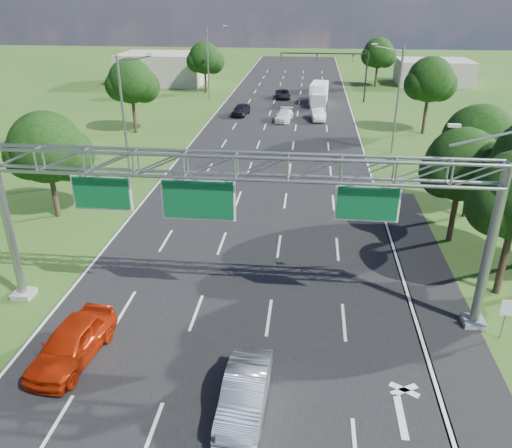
# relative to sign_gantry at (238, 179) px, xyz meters

# --- Properties ---
(ground) EXTENTS (220.00, 220.00, 0.00)m
(ground) POSITION_rel_sign_gantry_xyz_m (-0.33, 18.00, -6.89)
(ground) COLOR #285218
(ground) RESTS_ON ground
(road) EXTENTS (18.00, 180.00, 0.02)m
(road) POSITION_rel_sign_gantry_xyz_m (-0.33, 18.00, -6.89)
(road) COLOR black
(road) RESTS_ON ground
(road_flare) EXTENTS (3.00, 30.00, 0.02)m
(road_flare) POSITION_rel_sign_gantry_xyz_m (9.87, 2.00, -6.89)
(road_flare) COLOR black
(road_flare) RESTS_ON ground
(sign_gantry) EXTENTS (23.50, 1.00, 9.56)m
(sign_gantry) POSITION_rel_sign_gantry_xyz_m (0.00, 0.00, 0.00)
(sign_gantry) COLOR gray
(sign_gantry) RESTS_ON ground
(regulatory_sign) EXTENTS (0.60, 0.08, 2.10)m
(regulatory_sign) POSITION_rel_sign_gantry_xyz_m (12.07, -1.02, -5.38)
(regulatory_sign) COLOR gray
(regulatory_sign) RESTS_ON ground
(traffic_signal) EXTENTS (12.21, 0.24, 7.00)m
(traffic_signal) POSITION_rel_sign_gantry_xyz_m (7.15, 53.00, -1.72)
(traffic_signal) COLOR black
(traffic_signal) RESTS_ON ground
(streetlight_l_near) EXTENTS (2.97, 0.22, 10.16)m
(streetlight_l_near) POSITION_rel_sign_gantry_xyz_m (-11.63, 18.00, -1.31)
(streetlight_l_near) COLOR gray
(streetlight_l_near) RESTS_ON ground
(streetlight_l_far) EXTENTS (2.97, 0.22, 10.16)m
(streetlight_l_far) POSITION_rel_sign_gantry_xyz_m (-11.63, 53.00, -1.31)
(streetlight_l_far) COLOR gray
(streetlight_l_far) RESTS_ON ground
(streetlight_r_mid) EXTENTS (2.97, 0.22, 10.16)m
(streetlight_r_mid) POSITION_rel_sign_gantry_xyz_m (10.97, 28.00, -1.31)
(streetlight_r_mid) COLOR gray
(streetlight_r_mid) RESTS_ON ground
(tree_verge_la) EXTENTS (5.76, 4.80, 7.40)m
(tree_verge_la) POSITION_rel_sign_gantry_xyz_m (-14.25, 10.04, -2.13)
(tree_verge_la) COLOR #2D2116
(tree_verge_la) RESTS_ON ground
(tree_verge_lb) EXTENTS (5.76, 4.80, 8.06)m
(tree_verge_lb) POSITION_rel_sign_gantry_xyz_m (-16.25, 33.04, -1.48)
(tree_verge_lb) COLOR #2D2116
(tree_verge_lb) RESTS_ON ground
(tree_verge_lc) EXTENTS (5.76, 4.80, 7.62)m
(tree_verge_lc) POSITION_rel_sign_gantry_xyz_m (-13.25, 58.04, -1.92)
(tree_verge_lc) COLOR #2D2116
(tree_verge_lc) RESTS_ON ground
(tree_verge_rd) EXTENTS (5.76, 4.80, 8.28)m
(tree_verge_rd) POSITION_rel_sign_gantry_xyz_m (15.75, 36.04, -1.26)
(tree_verge_rd) COLOR #2D2116
(tree_verge_rd) RESTS_ON ground
(tree_verge_re) EXTENTS (5.76, 4.80, 7.84)m
(tree_verge_re) POSITION_rel_sign_gantry_xyz_m (13.75, 66.04, -1.70)
(tree_verge_re) COLOR #2D2116
(tree_verge_re) RESTS_ON ground
(building_left) EXTENTS (14.00, 10.00, 5.00)m
(building_left) POSITION_rel_sign_gantry_xyz_m (-22.33, 66.00, -4.39)
(building_left) COLOR #AC9F90
(building_left) RESTS_ON ground
(building_right) EXTENTS (12.00, 9.00, 4.00)m
(building_right) POSITION_rel_sign_gantry_xyz_m (23.67, 70.00, -4.89)
(building_right) COLOR #AC9F90
(building_right) RESTS_ON ground
(red_coupe) EXTENTS (2.59, 5.18, 1.70)m
(red_coupe) POSITION_rel_sign_gantry_xyz_m (-6.61, -4.37, -6.04)
(red_coupe) COLOR #B52408
(red_coupe) RESTS_ON ground
(silver_sedan) EXTENTS (1.78, 4.60, 1.49)m
(silver_sedan) POSITION_rel_sign_gantry_xyz_m (1.04, -6.37, -6.15)
(silver_sedan) COLOR #A5ABB1
(silver_sedan) RESTS_ON ground
(car_queue_a) EXTENTS (2.28, 4.71, 1.32)m
(car_queue_a) POSITION_rel_sign_gantry_xyz_m (-0.06, 40.41, -6.23)
(car_queue_a) COLOR white
(car_queue_a) RESTS_ON ground
(car_queue_b) EXTENTS (2.57, 4.70, 1.25)m
(car_queue_b) POSITION_rel_sign_gantry_xyz_m (-1.05, 54.61, -6.27)
(car_queue_b) COLOR black
(car_queue_b) RESTS_ON ground
(car_queue_c) EXTENTS (2.24, 4.46, 1.46)m
(car_queue_c) POSITION_rel_sign_gantry_xyz_m (-5.71, 42.73, -6.16)
(car_queue_c) COLOR black
(car_queue_c) RESTS_ON ground
(car_queue_d) EXTENTS (2.04, 4.47, 1.42)m
(car_queue_d) POSITION_rel_sign_gantry_xyz_m (3.98, 41.21, -6.18)
(car_queue_d) COLOR silver
(car_queue_d) RESTS_ON ground
(box_truck) EXTENTS (2.73, 7.63, 2.82)m
(box_truck) POSITION_rel_sign_gantry_xyz_m (4.19, 50.88, -5.54)
(box_truck) COLOR white
(box_truck) RESTS_ON ground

